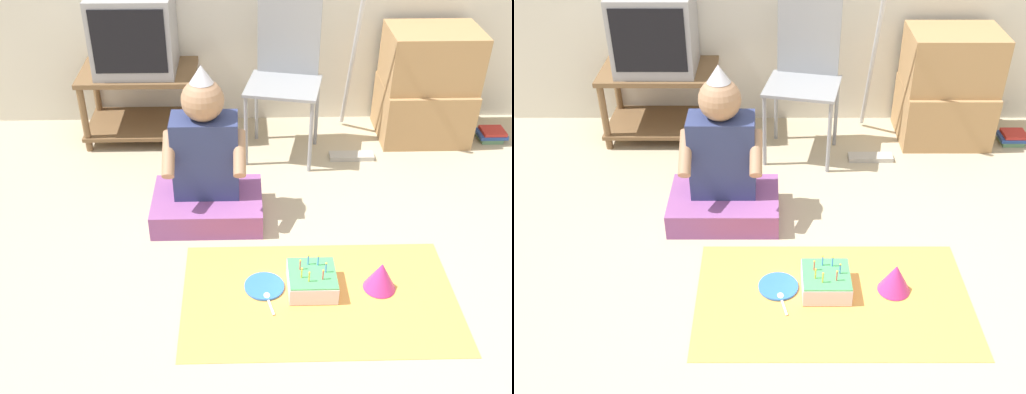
# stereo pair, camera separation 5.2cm
# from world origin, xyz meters

# --- Properties ---
(ground_plane) EXTENTS (16.00, 16.00, 0.00)m
(ground_plane) POSITION_xyz_m (0.00, 0.00, 0.00)
(ground_plane) COLOR tan
(tv_stand) EXTENTS (0.74, 0.46, 0.47)m
(tv_stand) POSITION_xyz_m (-1.15, 1.76, 0.28)
(tv_stand) COLOR brown
(tv_stand) RESTS_ON ground_plane
(tv) EXTENTS (0.49, 0.42, 0.48)m
(tv) POSITION_xyz_m (-1.15, 1.76, 0.71)
(tv) COLOR #99999E
(tv) RESTS_ON tv_stand
(folding_chair) EXTENTS (0.50, 0.47, 0.95)m
(folding_chair) POSITION_xyz_m (-0.23, 1.56, 0.55)
(folding_chair) COLOR gray
(folding_chair) RESTS_ON ground_plane
(cardboard_box_stack) EXTENTS (0.57, 0.47, 0.73)m
(cardboard_box_stack) POSITION_xyz_m (0.70, 1.72, 0.35)
(cardboard_box_stack) COLOR #A87F51
(cardboard_box_stack) RESTS_ON ground_plane
(dust_mop) EXTENTS (0.28, 0.51, 1.28)m
(dust_mop) POSITION_xyz_m (0.20, 1.55, 0.39)
(dust_mop) COLOR #B2ADA3
(dust_mop) RESTS_ON ground_plane
(book_pile) EXTENTS (0.18, 0.15, 0.08)m
(book_pile) POSITION_xyz_m (1.16, 1.63, 0.04)
(book_pile) COLOR #60936B
(book_pile) RESTS_ON ground_plane
(person_seated) EXTENTS (0.59, 0.42, 0.87)m
(person_seated) POSITION_xyz_m (-0.69, 0.83, 0.28)
(person_seated) COLOR #8C4C8C
(person_seated) RESTS_ON ground_plane
(party_cloth) EXTENTS (1.27, 0.75, 0.01)m
(party_cloth) POSITION_xyz_m (-0.15, 0.17, 0.00)
(party_cloth) COLOR #EFA84C
(party_cloth) RESTS_ON ground_plane
(birthday_cake) EXTENTS (0.22, 0.22, 0.16)m
(birthday_cake) POSITION_xyz_m (-0.18, 0.22, 0.05)
(birthday_cake) COLOR silver
(birthday_cake) RESTS_ON party_cloth
(party_hat_blue) EXTENTS (0.15, 0.15, 0.15)m
(party_hat_blue) POSITION_xyz_m (0.14, 0.22, 0.08)
(party_hat_blue) COLOR #CC338C
(party_hat_blue) RESTS_ON party_cloth
(paper_plate) EXTENTS (0.19, 0.19, 0.01)m
(paper_plate) POSITION_xyz_m (-0.40, 0.24, 0.01)
(paper_plate) COLOR blue
(paper_plate) RESTS_ON party_cloth
(plastic_spoon_near) EXTENTS (0.05, 0.14, 0.01)m
(plastic_spoon_near) POSITION_xyz_m (-0.39, 0.16, 0.01)
(plastic_spoon_near) COLOR white
(plastic_spoon_near) RESTS_ON party_cloth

